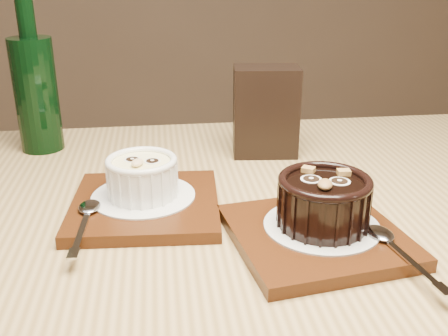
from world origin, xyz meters
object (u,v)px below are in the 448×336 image
object	(u,v)px
ramekin_dark	(324,199)
condiment_stand	(266,112)
ramekin_white	(142,175)
table	(225,286)
tray_left	(146,205)
tray_right	(316,236)
green_bottle	(36,90)

from	to	relation	value
ramekin_dark	condiment_stand	bearing A→B (deg)	110.89
ramekin_white	table	bearing A→B (deg)	-9.99
tray_left	ramekin_dark	size ratio (longest dim) A/B	1.75
tray_right	condiment_stand	xyz separation A→B (m)	(-0.01, 0.28, 0.06)
ramekin_white	green_bottle	size ratio (longest dim) A/B	0.35
green_bottle	table	bearing A→B (deg)	-47.18
table	ramekin_dark	bearing A→B (deg)	-24.75
ramekin_dark	condiment_stand	xyz separation A→B (m)	(-0.01, 0.28, 0.02)
tray_right	green_bottle	distance (m)	0.51
table	condiment_stand	xyz separation A→B (m)	(0.09, 0.23, 0.16)
table	tray_right	xyz separation A→B (m)	(0.10, -0.06, 0.10)
table	green_bottle	distance (m)	0.44
ramekin_white	ramekin_dark	world-z (taller)	ramekin_dark
tray_right	condiment_stand	bearing A→B (deg)	91.36
tray_left	condiment_stand	size ratio (longest dim) A/B	1.29
table	condiment_stand	world-z (taller)	condiment_stand
tray_right	condiment_stand	world-z (taller)	condiment_stand
ramekin_dark	green_bottle	bearing A→B (deg)	155.65
condiment_stand	tray_right	bearing A→B (deg)	-88.64
table	ramekin_dark	world-z (taller)	ramekin_dark
table	ramekin_white	bearing A→B (deg)	151.51
ramekin_white	green_bottle	world-z (taller)	green_bottle
tray_right	green_bottle	bearing A→B (deg)	136.57
ramekin_white	ramekin_dark	size ratio (longest dim) A/B	0.86
ramekin_white	ramekin_dark	bearing A→B (deg)	-8.08
ramekin_dark	green_bottle	xyz separation A→B (m)	(-0.37, 0.34, 0.05)
tray_right	ramekin_dark	bearing A→B (deg)	42.81
tray_left	ramekin_white	world-z (taller)	ramekin_white
ramekin_white	ramekin_dark	xyz separation A→B (m)	(0.20, -0.10, 0.00)
tray_right	green_bottle	xyz separation A→B (m)	(-0.37, 0.35, 0.09)
table	ramekin_white	world-z (taller)	ramekin_white
tray_left	tray_right	xyz separation A→B (m)	(0.19, -0.10, 0.00)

